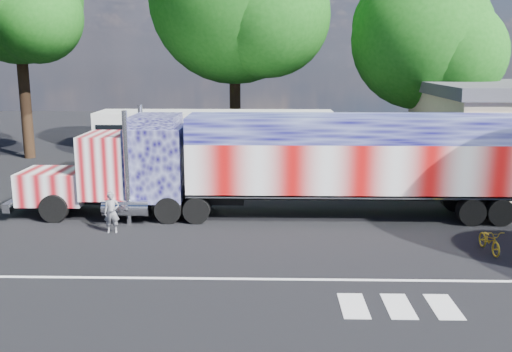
{
  "coord_description": "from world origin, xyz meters",
  "views": [
    {
      "loc": [
        0.53,
        -19.06,
        6.54
      ],
      "look_at": [
        0.0,
        3.0,
        1.9
      ],
      "focal_mm": 40.0,
      "sensor_mm": 36.0,
      "label": 1
    }
  ],
  "objects_px": {
    "woman": "(112,212)",
    "coach_bus": "(216,144)",
    "semi_truck": "(292,161)",
    "tree_ne_a": "(424,40)",
    "tree_nw_a": "(19,0)",
    "bicycle": "(490,240)"
  },
  "relations": [
    {
      "from": "coach_bus",
      "to": "woman",
      "type": "distance_m",
      "value": 10.34
    },
    {
      "from": "semi_truck",
      "to": "tree_nw_a",
      "type": "relative_size",
      "value": 1.51
    },
    {
      "from": "semi_truck",
      "to": "woman",
      "type": "height_order",
      "value": "semi_truck"
    },
    {
      "from": "tree_nw_a",
      "to": "woman",
      "type": "bearing_deg",
      "value": -58.72
    },
    {
      "from": "semi_truck",
      "to": "woman",
      "type": "bearing_deg",
      "value": -160.23
    },
    {
      "from": "semi_truck",
      "to": "tree_ne_a",
      "type": "distance_m",
      "value": 15.28
    },
    {
      "from": "semi_truck",
      "to": "tree_ne_a",
      "type": "bearing_deg",
      "value": 55.31
    },
    {
      "from": "woman",
      "to": "tree_nw_a",
      "type": "height_order",
      "value": "tree_nw_a"
    },
    {
      "from": "semi_truck",
      "to": "coach_bus",
      "type": "relative_size",
      "value": 1.68
    },
    {
      "from": "woman",
      "to": "bicycle",
      "type": "xyz_separation_m",
      "value": [
        13.45,
        -1.88,
        -0.38
      ]
    },
    {
      "from": "bicycle",
      "to": "tree_nw_a",
      "type": "distance_m",
      "value": 30.77
    },
    {
      "from": "woman",
      "to": "coach_bus",
      "type": "bearing_deg",
      "value": 64.47
    },
    {
      "from": "coach_bus",
      "to": "bicycle",
      "type": "distance_m",
      "value": 15.74
    },
    {
      "from": "tree_ne_a",
      "to": "tree_nw_a",
      "type": "bearing_deg",
      "value": 176.08
    },
    {
      "from": "coach_bus",
      "to": "tree_ne_a",
      "type": "bearing_deg",
      "value": 20.37
    },
    {
      "from": "coach_bus",
      "to": "tree_ne_a",
      "type": "distance_m",
      "value": 14.01
    },
    {
      "from": "coach_bus",
      "to": "bicycle",
      "type": "bearing_deg",
      "value": -48.33
    },
    {
      "from": "semi_truck",
      "to": "bicycle",
      "type": "bearing_deg",
      "value": -33.52
    },
    {
      "from": "semi_truck",
      "to": "woman",
      "type": "distance_m",
      "value": 7.47
    },
    {
      "from": "woman",
      "to": "tree_nw_a",
      "type": "distance_m",
      "value": 20.83
    },
    {
      "from": "bicycle",
      "to": "tree_nw_a",
      "type": "bearing_deg",
      "value": 138.53
    },
    {
      "from": "semi_truck",
      "to": "tree_ne_a",
      "type": "height_order",
      "value": "tree_ne_a"
    }
  ]
}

